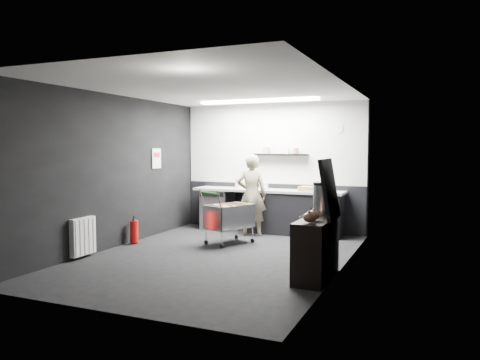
% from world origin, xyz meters
% --- Properties ---
extents(floor, '(5.50, 5.50, 0.00)m').
position_xyz_m(floor, '(0.00, 0.00, 0.00)').
color(floor, black).
rests_on(floor, ground).
extents(ceiling, '(5.50, 5.50, 0.00)m').
position_xyz_m(ceiling, '(0.00, 0.00, 2.70)').
color(ceiling, silver).
rests_on(ceiling, wall_back).
extents(wall_back, '(5.50, 0.00, 5.50)m').
position_xyz_m(wall_back, '(0.00, 2.75, 1.35)').
color(wall_back, black).
rests_on(wall_back, floor).
extents(wall_front, '(5.50, 0.00, 5.50)m').
position_xyz_m(wall_front, '(0.00, -2.75, 1.35)').
color(wall_front, black).
rests_on(wall_front, floor).
extents(wall_left, '(0.00, 5.50, 5.50)m').
position_xyz_m(wall_left, '(-2.00, 0.00, 1.35)').
color(wall_left, black).
rests_on(wall_left, floor).
extents(wall_right, '(0.00, 5.50, 5.50)m').
position_xyz_m(wall_right, '(2.00, 0.00, 1.35)').
color(wall_right, black).
rests_on(wall_right, floor).
extents(kitchen_wall_panel, '(3.95, 0.02, 1.70)m').
position_xyz_m(kitchen_wall_panel, '(0.00, 2.73, 1.85)').
color(kitchen_wall_panel, silver).
rests_on(kitchen_wall_panel, wall_back).
extents(dado_panel, '(3.95, 0.02, 1.00)m').
position_xyz_m(dado_panel, '(0.00, 2.73, 0.50)').
color(dado_panel, black).
rests_on(dado_panel, wall_back).
extents(floating_shelf, '(1.20, 0.22, 0.04)m').
position_xyz_m(floating_shelf, '(0.20, 2.62, 1.62)').
color(floating_shelf, black).
rests_on(floating_shelf, wall_back).
extents(wall_clock, '(0.20, 0.03, 0.20)m').
position_xyz_m(wall_clock, '(1.40, 2.72, 2.15)').
color(wall_clock, white).
rests_on(wall_clock, wall_back).
extents(poster, '(0.02, 0.30, 0.40)m').
position_xyz_m(poster, '(-1.98, 1.30, 1.55)').
color(poster, white).
rests_on(poster, wall_left).
extents(poster_red_band, '(0.02, 0.22, 0.10)m').
position_xyz_m(poster_red_band, '(-1.98, 1.30, 1.62)').
color(poster_red_band, red).
rests_on(poster_red_band, poster).
extents(radiator, '(0.10, 0.50, 0.60)m').
position_xyz_m(radiator, '(-1.94, -0.90, 0.35)').
color(radiator, white).
rests_on(radiator, wall_left).
extents(ceiling_strip, '(2.40, 0.20, 0.04)m').
position_xyz_m(ceiling_strip, '(0.00, 1.85, 2.67)').
color(ceiling_strip, white).
rests_on(ceiling_strip, ceiling).
extents(prep_counter, '(3.20, 0.61, 0.90)m').
position_xyz_m(prep_counter, '(0.14, 2.42, 0.46)').
color(prep_counter, black).
rests_on(prep_counter, floor).
extents(person, '(0.68, 0.53, 1.64)m').
position_xyz_m(person, '(-0.18, 1.97, 0.82)').
color(person, beige).
rests_on(person, floor).
extents(shopping_cart, '(0.88, 1.11, 0.98)m').
position_xyz_m(shopping_cart, '(-0.25, 1.05, 0.47)').
color(shopping_cart, silver).
rests_on(shopping_cart, floor).
extents(sideboard, '(0.46, 1.08, 1.62)m').
position_xyz_m(sideboard, '(1.79, -0.56, 0.52)').
color(sideboard, black).
rests_on(sideboard, floor).
extents(fire_extinguisher, '(0.15, 0.15, 0.50)m').
position_xyz_m(fire_extinguisher, '(-1.85, 0.34, 0.24)').
color(fire_extinguisher, red).
rests_on(fire_extinguisher, floor).
extents(cardboard_box, '(0.48, 0.38, 0.09)m').
position_xyz_m(cardboard_box, '(0.95, 2.37, 0.95)').
color(cardboard_box, '#9F8355').
rests_on(cardboard_box, prep_counter).
extents(pink_tub, '(0.22, 0.22, 0.22)m').
position_xyz_m(pink_tub, '(-0.62, 2.42, 1.01)').
color(pink_tub, '#F6D5D6').
rests_on(pink_tub, prep_counter).
extents(white_container, '(0.20, 0.17, 0.15)m').
position_xyz_m(white_container, '(-0.06, 2.37, 0.97)').
color(white_container, white).
rests_on(white_container, prep_counter).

